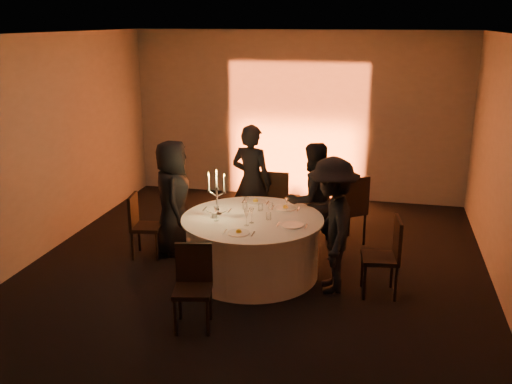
% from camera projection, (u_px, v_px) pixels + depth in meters
% --- Properties ---
extents(floor, '(7.00, 7.00, 0.00)m').
position_uv_depth(floor, '(253.00, 274.00, 7.40)').
color(floor, black).
rests_on(floor, ground).
extents(ceiling, '(7.00, 7.00, 0.00)m').
position_uv_depth(ceiling, '(252.00, 34.00, 6.53)').
color(ceiling, silver).
rests_on(ceiling, wall_back).
extents(wall_back, '(7.00, 0.00, 7.00)m').
position_uv_depth(wall_back, '(297.00, 116.00, 10.23)').
color(wall_back, '#9D9892').
rests_on(wall_back, floor).
extents(wall_front, '(7.00, 0.00, 7.00)m').
position_uv_depth(wall_front, '(129.00, 287.00, 3.70)').
color(wall_front, '#9D9892').
rests_on(wall_front, floor).
extents(wall_left, '(0.00, 7.00, 7.00)m').
position_uv_depth(wall_left, '(34.00, 149.00, 7.61)').
color(wall_left, '#9D9892').
rests_on(wall_left, floor).
extents(uplighter_fixture, '(0.25, 0.12, 0.10)m').
position_uv_depth(uplighter_fixture, '(293.00, 198.00, 10.37)').
color(uplighter_fixture, black).
rests_on(uplighter_fixture, floor).
extents(banquet_table, '(1.80, 1.80, 0.77)m').
position_uv_depth(banquet_table, '(253.00, 246.00, 7.29)').
color(banquet_table, black).
rests_on(banquet_table, floor).
extents(chair_left, '(0.45, 0.44, 0.89)m').
position_uv_depth(chair_left, '(141.00, 222.00, 7.83)').
color(chair_left, black).
rests_on(chair_left, floor).
extents(chair_back_left, '(0.45, 0.45, 1.03)m').
position_uv_depth(chair_back_left, '(275.00, 199.00, 8.56)').
color(chair_back_left, black).
rests_on(chair_back_left, floor).
extents(chair_back_right, '(0.64, 0.64, 1.04)m').
position_uv_depth(chair_back_right, '(350.00, 206.00, 8.20)').
color(chair_back_right, black).
rests_on(chair_back_right, floor).
extents(chair_right, '(0.47, 0.47, 0.96)m').
position_uv_depth(chair_right, '(387.00, 252.00, 6.70)').
color(chair_right, black).
rests_on(chair_right, floor).
extents(chair_front, '(0.47, 0.47, 0.90)m').
position_uv_depth(chair_front, '(193.00, 281.00, 6.04)').
color(chair_front, black).
rests_on(chair_front, floor).
extents(guest_left, '(0.76, 0.92, 1.61)m').
position_uv_depth(guest_left, '(173.00, 198.00, 7.87)').
color(guest_left, black).
rests_on(guest_left, floor).
extents(guest_back_left, '(0.71, 0.55, 1.73)m').
position_uv_depth(guest_back_left, '(251.00, 182.00, 8.41)').
color(guest_back_left, black).
rests_on(guest_back_left, floor).
extents(guest_back_right, '(0.99, 0.96, 1.60)m').
position_uv_depth(guest_back_right, '(312.00, 200.00, 7.78)').
color(guest_back_right, black).
rests_on(guest_back_right, floor).
extents(guest_right, '(0.82, 1.17, 1.65)m').
position_uv_depth(guest_right, '(332.00, 225.00, 6.75)').
color(guest_right, black).
rests_on(guest_right, floor).
extents(plate_left, '(0.36, 0.28, 0.01)m').
position_uv_depth(plate_left, '(217.00, 210.00, 7.46)').
color(plate_left, white).
rests_on(plate_left, banquet_table).
extents(plate_back_left, '(0.36, 0.29, 0.08)m').
position_uv_depth(plate_back_left, '(255.00, 201.00, 7.78)').
color(plate_back_left, white).
rests_on(plate_back_left, banquet_table).
extents(plate_back_right, '(0.35, 0.28, 0.08)m').
position_uv_depth(plate_back_right, '(285.00, 208.00, 7.52)').
color(plate_back_right, white).
rests_on(plate_back_right, banquet_table).
extents(plate_right, '(0.36, 0.27, 0.01)m').
position_uv_depth(plate_right, '(292.00, 225.00, 6.90)').
color(plate_right, white).
rests_on(plate_right, banquet_table).
extents(plate_front, '(0.36, 0.26, 0.08)m').
position_uv_depth(plate_front, '(239.00, 232.00, 6.65)').
color(plate_front, white).
rests_on(plate_front, banquet_table).
extents(coffee_cup, '(0.11, 0.11, 0.07)m').
position_uv_depth(coffee_cup, '(215.00, 215.00, 7.18)').
color(coffee_cup, white).
rests_on(coffee_cup, banquet_table).
extents(candelabra, '(0.25, 0.12, 0.60)m').
position_uv_depth(candelabra, '(217.00, 199.00, 7.22)').
color(candelabra, silver).
rests_on(candelabra, banquet_table).
extents(wine_glass_a, '(0.07, 0.07, 0.19)m').
position_uv_depth(wine_glass_a, '(216.00, 211.00, 7.02)').
color(wine_glass_a, white).
rests_on(wine_glass_a, banquet_table).
extents(wine_glass_b, '(0.07, 0.07, 0.19)m').
position_uv_depth(wine_glass_b, '(247.00, 215.00, 6.86)').
color(wine_glass_b, white).
rests_on(wine_glass_b, banquet_table).
extents(wine_glass_c, '(0.07, 0.07, 0.19)m').
position_uv_depth(wine_glass_c, '(246.00, 201.00, 7.38)').
color(wine_glass_c, white).
rests_on(wine_glass_c, banquet_table).
extents(wine_glass_d, '(0.07, 0.07, 0.19)m').
position_uv_depth(wine_glass_d, '(287.00, 201.00, 7.37)').
color(wine_glass_d, white).
rests_on(wine_glass_d, banquet_table).
extents(wine_glass_e, '(0.07, 0.07, 0.19)m').
position_uv_depth(wine_glass_e, '(252.00, 212.00, 6.96)').
color(wine_glass_e, white).
rests_on(wine_glass_e, banquet_table).
extents(tumbler_a, '(0.07, 0.07, 0.09)m').
position_uv_depth(tumbler_a, '(245.00, 206.00, 7.50)').
color(tumbler_a, white).
rests_on(tumbler_a, banquet_table).
extents(tumbler_b, '(0.07, 0.07, 0.09)m').
position_uv_depth(tumbler_b, '(271.00, 206.00, 7.48)').
color(tumbler_b, white).
rests_on(tumbler_b, banquet_table).
extents(tumbler_c, '(0.07, 0.07, 0.09)m').
position_uv_depth(tumbler_c, '(261.00, 207.00, 7.43)').
color(tumbler_c, white).
rests_on(tumbler_c, banquet_table).
extents(tumbler_d, '(0.07, 0.07, 0.09)m').
position_uv_depth(tumbler_d, '(269.00, 216.00, 7.10)').
color(tumbler_d, white).
rests_on(tumbler_d, banquet_table).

